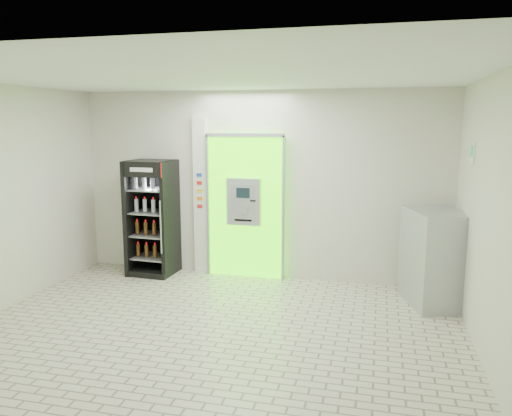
% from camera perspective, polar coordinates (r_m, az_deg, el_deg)
% --- Properties ---
extents(ground, '(6.00, 6.00, 0.00)m').
position_cam_1_polar(ground, '(6.11, -5.41, -14.43)').
color(ground, '#C0B89F').
rests_on(ground, ground).
extents(room_shell, '(6.00, 6.00, 6.00)m').
position_cam_1_polar(room_shell, '(5.61, -5.71, 2.99)').
color(room_shell, beige).
rests_on(room_shell, ground).
extents(atm_assembly, '(1.30, 0.24, 2.33)m').
position_cam_1_polar(atm_assembly, '(8.05, -1.19, 0.28)').
color(atm_assembly, '#43FC00').
rests_on(atm_assembly, ground).
extents(pillar, '(0.22, 0.11, 2.60)m').
position_cam_1_polar(pillar, '(8.30, -6.34, 1.41)').
color(pillar, silver).
rests_on(pillar, ground).
extents(beverage_cooler, '(0.74, 0.69, 1.89)m').
position_cam_1_polar(beverage_cooler, '(8.41, -11.73, -1.33)').
color(beverage_cooler, black).
rests_on(beverage_cooler, ground).
extents(steel_cabinet, '(0.94, 1.14, 1.32)m').
position_cam_1_polar(steel_cabinet, '(7.33, 19.71, -5.36)').
color(steel_cabinet, '#A2A4A9').
rests_on(steel_cabinet, ground).
extents(exit_sign, '(0.02, 0.22, 0.26)m').
position_cam_1_polar(exit_sign, '(6.75, 23.52, 5.76)').
color(exit_sign, white).
rests_on(exit_sign, room_shell).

